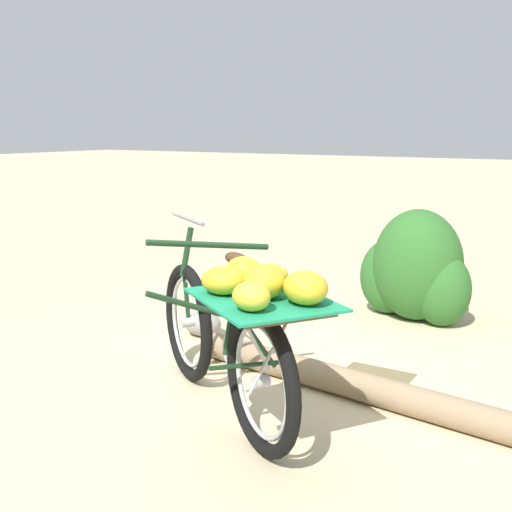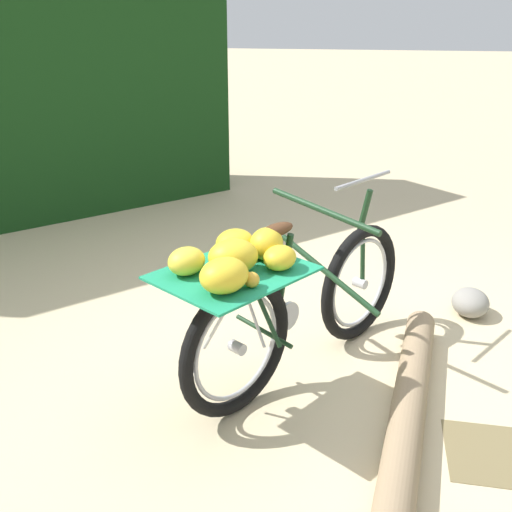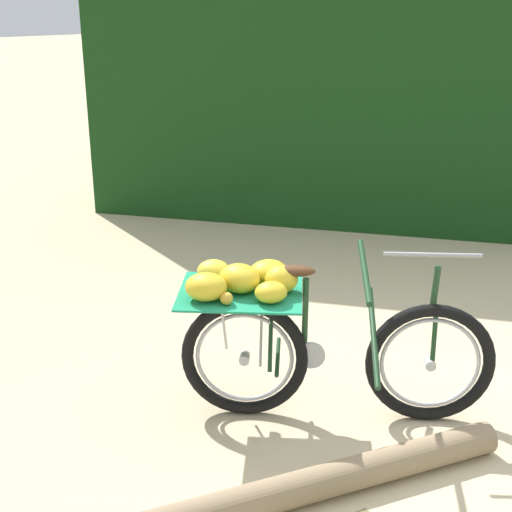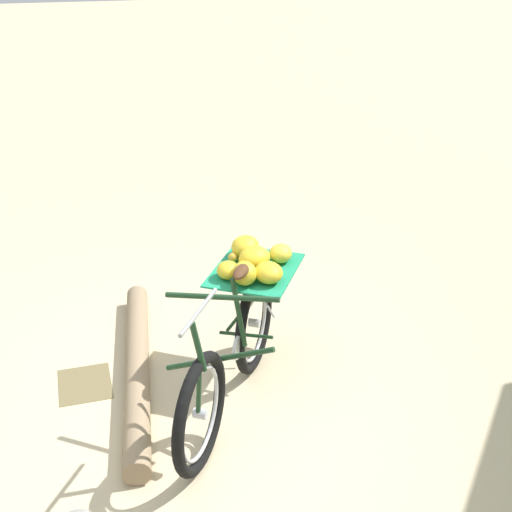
% 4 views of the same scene
% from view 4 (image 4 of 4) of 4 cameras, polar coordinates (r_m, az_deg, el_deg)
% --- Properties ---
extents(ground_plane, '(60.00, 60.00, 0.00)m').
position_cam_4_polar(ground_plane, '(4.49, -2.68, -14.30)').
color(ground_plane, beige).
extents(bicycle, '(1.65, 1.23, 1.03)m').
position_cam_4_polar(bicycle, '(4.47, -1.53, -6.18)').
color(bicycle, black).
rests_on(bicycle, ground_plane).
extents(fallen_log, '(2.15, 0.44, 0.17)m').
position_cam_4_polar(fallen_log, '(4.96, -9.89, -9.09)').
color(fallen_log, '#937A5B').
rests_on(fallen_log, ground_plane).
extents(leaf_litter_patch, '(0.44, 0.36, 0.01)m').
position_cam_4_polar(leaf_litter_patch, '(5.01, -14.09, -10.30)').
color(leaf_litter_patch, olive).
rests_on(leaf_litter_patch, ground_plane).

